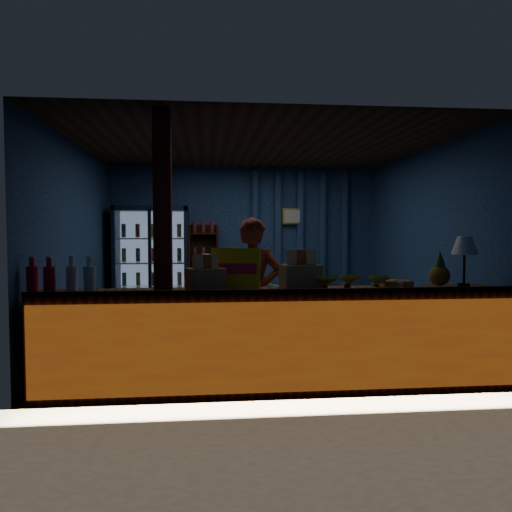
# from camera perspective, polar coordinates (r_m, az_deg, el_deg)

# --- Properties ---
(ground) EXTENTS (4.60, 4.60, 0.00)m
(ground) POSITION_cam_1_polar(r_m,az_deg,el_deg) (6.71, 0.04, -10.01)
(ground) COLOR #515154
(ground) RESTS_ON ground
(room_walls) EXTENTS (4.60, 4.60, 4.60)m
(room_walls) POSITION_cam_1_polar(r_m,az_deg,el_deg) (6.54, 0.04, 3.51)
(room_walls) COLOR navy
(room_walls) RESTS_ON ground
(dirt_apron) EXTENTS (5.60, 5.60, 0.00)m
(dirt_apron) POSITION_cam_1_polar(r_m,az_deg,el_deg) (3.17, 7.78, -25.50)
(dirt_apron) COLOR brown
(dirt_apron) RESTS_ON ground
(counter) EXTENTS (4.40, 0.57, 0.99)m
(counter) POSITION_cam_1_polar(r_m,az_deg,el_deg) (4.76, 2.41, -9.56)
(counter) COLOR brown
(counter) RESTS_ON ground
(support_post) EXTENTS (0.16, 0.16, 2.60)m
(support_post) POSITION_cam_1_polar(r_m,az_deg,el_deg) (4.63, -10.57, 0.33)
(support_post) COLOR maroon
(support_post) RESTS_ON ground
(beverage_cooler) EXTENTS (1.20, 0.62, 1.90)m
(beverage_cooler) POSITION_cam_1_polar(r_m,az_deg,el_deg) (8.49, -11.76, -0.96)
(beverage_cooler) COLOR black
(beverage_cooler) RESTS_ON ground
(bottle_shelf) EXTENTS (0.50, 0.28, 1.60)m
(bottle_shelf) POSITION_cam_1_polar(r_m,az_deg,el_deg) (8.59, -6.01, -1.80)
(bottle_shelf) COLOR #331C10
(bottle_shelf) RESTS_ON ground
(curtain_folds) EXTENTS (1.74, 0.14, 2.50)m
(curtain_folds) POSITION_cam_1_polar(r_m,az_deg,el_deg) (8.81, 5.11, 1.61)
(curtain_folds) COLOR navy
(curtain_folds) RESTS_ON room_walls
(framed_picture) EXTENTS (0.36, 0.04, 0.28)m
(framed_picture) POSITION_cam_1_polar(r_m,az_deg,el_deg) (8.74, 4.21, 4.56)
(framed_picture) COLOR gold
(framed_picture) RESTS_ON room_walls
(shopkeeper) EXTENTS (0.67, 0.52, 1.64)m
(shopkeeper) POSITION_cam_1_polar(r_m,az_deg,el_deg) (5.32, -0.33, -4.44)
(shopkeeper) COLOR maroon
(shopkeeper) RESTS_ON ground
(green_chair) EXTENTS (0.88, 0.89, 0.66)m
(green_chair) POSITION_cam_1_polar(r_m,az_deg,el_deg) (8.05, 4.65, -5.45)
(green_chair) COLOR #55AB6B
(green_chair) RESTS_ON ground
(side_table) EXTENTS (0.59, 0.48, 0.57)m
(side_table) POSITION_cam_1_polar(r_m,az_deg,el_deg) (8.18, 6.46, -5.97)
(side_table) COLOR #331C10
(side_table) RESTS_ON ground
(yellow_sign) EXTENTS (0.49, 0.23, 0.39)m
(yellow_sign) POSITION_cam_1_polar(r_m,az_deg,el_deg) (4.76, -2.42, -1.42)
(yellow_sign) COLOR #D9B80B
(yellow_sign) RESTS_ON counter
(soda_bottles) EXTENTS (0.61, 0.18, 0.33)m
(soda_bottles) POSITION_cam_1_polar(r_m,az_deg,el_deg) (4.74, -21.41, -2.38)
(soda_bottles) COLOR red
(soda_bottles) RESTS_ON counter
(snack_box_left) EXTENTS (0.38, 0.32, 0.38)m
(snack_box_left) POSITION_cam_1_polar(r_m,az_deg,el_deg) (4.78, 5.14, -2.15)
(snack_box_left) COLOR #976E49
(snack_box_left) RESTS_ON counter
(snack_box_centre) EXTENTS (0.39, 0.36, 0.34)m
(snack_box_centre) POSITION_cam_1_polar(r_m,az_deg,el_deg) (4.66, -5.81, -2.46)
(snack_box_centre) COLOR #976E49
(snack_box_centre) RESTS_ON counter
(pastry_tray) EXTENTS (0.49, 0.49, 0.08)m
(pastry_tray) POSITION_cam_1_polar(r_m,az_deg,el_deg) (4.94, 15.85, -3.32)
(pastry_tray) COLOR silver
(pastry_tray) RESTS_ON counter
(banana_bunches) EXTENTS (0.97, 0.28, 0.16)m
(banana_bunches) POSITION_cam_1_polar(r_m,az_deg,el_deg) (4.81, 9.25, -2.80)
(banana_bunches) COLOR gold
(banana_bunches) RESTS_ON counter
(table_lamp) EXTENTS (0.25, 0.25, 0.50)m
(table_lamp) POSITION_cam_1_polar(r_m,az_deg,el_deg) (5.28, 22.73, 0.90)
(table_lamp) COLOR black
(table_lamp) RESTS_ON counter
(pineapple) EXTENTS (0.20, 0.20, 0.35)m
(pineapple) POSITION_cam_1_polar(r_m,az_deg,el_deg) (5.22, 20.25, -1.76)
(pineapple) COLOR olive
(pineapple) RESTS_ON counter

